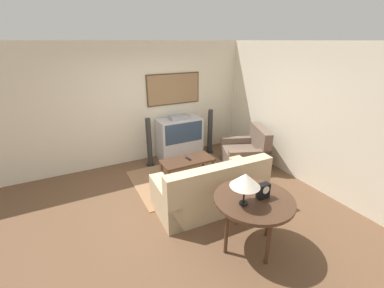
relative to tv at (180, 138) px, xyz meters
name	(u,v)px	position (x,y,z in m)	size (l,w,h in m)	color
ground_plane	(178,204)	(-0.86, -1.78, -0.51)	(12.00, 12.00, 0.00)	brown
wall_back	(139,104)	(-0.85, 0.35, 0.85)	(12.00, 0.10, 2.70)	beige
wall_right	(295,112)	(1.77, -1.78, 0.84)	(0.06, 12.00, 2.70)	beige
area_rug	(186,177)	(-0.32, -1.00, -0.50)	(2.18, 1.61, 0.01)	#99704C
tv	(180,138)	(0.00, 0.00, 0.00)	(1.04, 0.51, 1.07)	silver
couch	(211,191)	(-0.39, -2.11, -0.19)	(1.88, 0.96, 0.92)	#CCB289
armchair	(246,154)	(1.14, -1.11, -0.22)	(1.18, 1.22, 0.91)	brown
coffee_table	(187,162)	(-0.29, -1.00, -0.14)	(1.09, 0.50, 0.41)	#472D1E
console_table	(254,203)	(-0.38, -3.16, 0.22)	(1.05, 1.05, 0.80)	#472D1E
table_lamp	(245,180)	(-0.59, -3.20, 0.63)	(0.37, 0.37, 0.43)	black
mantel_clock	(263,191)	(-0.28, -3.20, 0.40)	(0.16, 0.10, 0.20)	black
remote	(188,159)	(-0.26, -0.99, -0.08)	(0.07, 0.17, 0.02)	black
speaker_tower_left	(149,144)	(-0.80, -0.09, 0.03)	(0.20, 0.20, 1.13)	black
speaker_tower_right	(210,133)	(0.80, -0.09, 0.03)	(0.20, 0.20, 1.13)	black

